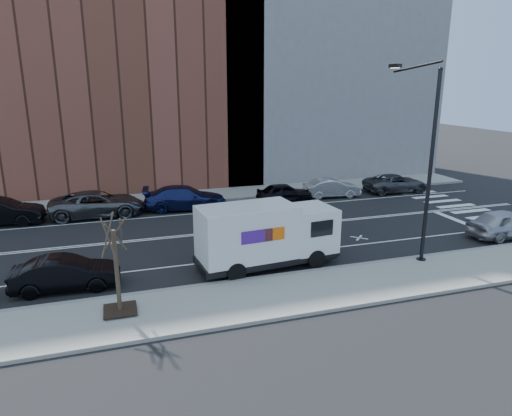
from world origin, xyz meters
TOP-DOWN VIEW (x-y plane):
  - ground at (0.00, 0.00)m, footprint 120.00×120.00m
  - sidewalk_near at (0.00, -8.80)m, footprint 44.00×3.60m
  - sidewalk_far at (0.00, 8.80)m, footprint 44.00×3.60m
  - curb_near at (0.00, -7.00)m, footprint 44.00×0.25m
  - curb_far at (0.00, 7.00)m, footprint 44.00×0.25m
  - crosswalk at (16.00, 0.00)m, footprint 3.00×14.00m
  - road_markings at (0.00, 0.00)m, footprint 40.00×8.60m
  - bldg_brick at (-8.00, 15.60)m, footprint 26.00×10.00m
  - bldg_concrete at (12.00, 15.60)m, footprint 20.00×10.00m
  - streetlight at (7.00, -6.91)m, footprint 0.44×4.02m
  - street_tree at (-7.00, -8.40)m, footprint 1.20×1.20m
  - fedex_van at (-0.29, -5.60)m, footprint 6.82×2.86m
  - far_parked_b at (-13.60, 5.48)m, footprint 5.09×2.23m
  - far_parked_c at (-8.00, 5.69)m, footprint 5.91×2.75m
  - far_parked_d at (-2.31, 5.65)m, footprint 5.79×2.88m
  - far_parked_e at (4.87, 5.44)m, footprint 4.13×1.85m
  - far_parked_f at (8.80, 5.72)m, footprint 4.37×1.88m
  - far_parked_g at (14.40, 5.67)m, footprint 5.26×2.71m
  - driving_sedan at (2.15, -2.20)m, footprint 4.57×1.61m
  - near_parked_rear_a at (-9.07, -5.42)m, footprint 4.36×1.68m
  - near_parked_front at (13.92, -5.62)m, footprint 4.65×1.94m

SIDE VIEW (x-z plane):
  - ground at x=0.00m, z-range 0.00..0.00m
  - crosswalk at x=16.00m, z-range 0.00..0.01m
  - road_markings at x=0.00m, z-range 0.00..0.01m
  - sidewalk_near at x=0.00m, z-range 0.00..0.15m
  - sidewalk_far at x=0.00m, z-range 0.00..0.15m
  - curb_near at x=0.00m, z-range 0.00..0.17m
  - curb_far at x=0.00m, z-range 0.00..0.17m
  - far_parked_e at x=4.87m, z-range 0.00..1.38m
  - far_parked_f at x=8.80m, z-range 0.00..1.40m
  - far_parked_g at x=14.40m, z-range 0.00..1.42m
  - near_parked_rear_a at x=-9.07m, z-range 0.00..1.42m
  - driving_sedan at x=2.15m, z-range 0.00..1.50m
  - near_parked_front at x=13.92m, z-range 0.00..1.57m
  - far_parked_d at x=-2.31m, z-range 0.00..1.61m
  - far_parked_b at x=-13.60m, z-range 0.00..1.63m
  - far_parked_c at x=-8.00m, z-range 0.00..1.64m
  - street_tree at x=-7.00m, z-range -0.42..3.33m
  - fedex_van at x=-0.29m, z-range 0.08..3.11m
  - streetlight at x=7.00m, z-range 0.41..9.75m
  - bldg_brick at x=-8.00m, z-range 0.00..22.00m
  - bldg_concrete at x=12.00m, z-range 0.00..26.00m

